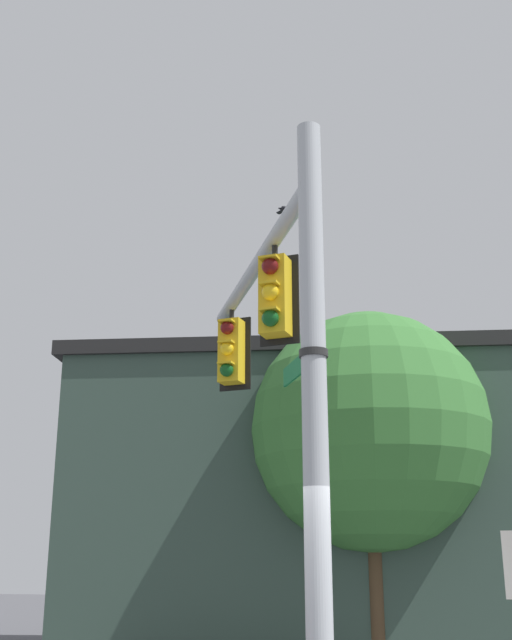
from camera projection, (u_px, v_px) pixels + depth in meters
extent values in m
cylinder|color=#ADB2B7|center=(315.00, 408.00, 8.37)|extent=(0.27, 0.27, 6.63)
cylinder|color=#ADB2B7|center=(257.00, 266.00, 11.58)|extent=(3.14, 4.47, 0.21)
cylinder|color=black|center=(275.00, 252.00, 10.56)|extent=(0.08, 0.08, 0.18)
cube|color=gold|center=(275.00, 296.00, 10.38)|extent=(0.36, 0.30, 1.05)
sphere|color=#590F0F|center=(270.00, 266.00, 10.32)|extent=(0.22, 0.22, 0.22)
cube|color=gold|center=(269.00, 259.00, 10.33)|extent=(0.24, 0.20, 0.03)
sphere|color=yellow|center=(270.00, 292.00, 10.21)|extent=(0.22, 0.22, 0.22)
cube|color=gold|center=(270.00, 284.00, 10.22)|extent=(0.24, 0.20, 0.03)
sphere|color=#0F4C19|center=(270.00, 318.00, 10.11)|extent=(0.22, 0.22, 0.22)
cube|color=gold|center=(270.00, 310.00, 10.12)|extent=(0.24, 0.20, 0.03)
cube|color=black|center=(280.00, 300.00, 10.53)|extent=(0.54, 0.03, 1.22)
cylinder|color=black|center=(232.00, 315.00, 13.21)|extent=(0.08, 0.08, 0.18)
cube|color=gold|center=(231.00, 351.00, 13.03)|extent=(0.36, 0.30, 1.05)
sphere|color=#590F0F|center=(227.00, 328.00, 12.96)|extent=(0.22, 0.22, 0.22)
cube|color=gold|center=(227.00, 322.00, 12.97)|extent=(0.24, 0.20, 0.03)
sphere|color=yellow|center=(227.00, 349.00, 12.86)|extent=(0.22, 0.22, 0.22)
cube|color=gold|center=(226.00, 342.00, 12.87)|extent=(0.24, 0.20, 0.03)
sphere|color=#0F4C19|center=(227.00, 370.00, 12.75)|extent=(0.22, 0.22, 0.22)
cube|color=gold|center=(226.00, 364.00, 12.76)|extent=(0.24, 0.20, 0.03)
cube|color=black|center=(235.00, 354.00, 13.18)|extent=(0.54, 0.03, 1.22)
cube|color=#147238|center=(296.00, 368.00, 9.16)|extent=(0.60, 0.86, 0.22)
cube|color=white|center=(296.00, 368.00, 9.16)|extent=(0.58, 0.85, 0.04)
cylinder|color=#262626|center=(313.00, 354.00, 8.54)|extent=(0.31, 0.31, 0.08)
ellipsoid|color=black|center=(287.00, 209.00, 13.45)|extent=(0.17, 0.28, 0.08)
cube|color=black|center=(286.00, 209.00, 13.46)|extent=(0.35, 0.18, 0.08)
cube|color=black|center=(287.00, 208.00, 13.44)|extent=(0.34, 0.18, 0.10)
cube|color=#33473D|center=(321.00, 510.00, 17.70)|extent=(11.49, 8.06, 5.88)
cube|color=black|center=(322.00, 506.00, 20.63)|extent=(9.27, 3.59, 0.30)
cube|color=black|center=(318.00, 373.00, 18.62)|extent=(11.95, 8.39, 0.30)
cylinder|color=#4C3823|center=(376.00, 590.00, 14.64)|extent=(0.27, 0.27, 2.66)
sphere|color=#387533|center=(369.00, 430.00, 15.51)|extent=(4.60, 4.60, 4.60)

